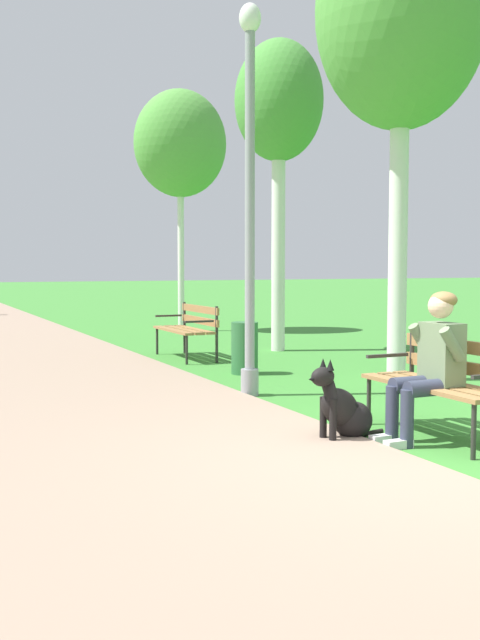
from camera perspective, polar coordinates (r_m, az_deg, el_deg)
ground_plane at (r=5.90m, az=15.26°, el=-10.37°), size 120.00×120.00×0.00m
park_bench_near at (r=6.62m, az=15.33°, el=-4.25°), size 0.55×1.50×0.85m
park_bench_mid at (r=11.77m, az=-3.90°, el=-0.44°), size 0.55×1.50×0.85m
person_seated_on_near_bench at (r=6.42m, az=14.33°, el=-2.98°), size 0.74×0.49×1.25m
dog_black at (r=6.36m, az=7.92°, el=-6.80°), size 0.83×0.34×0.71m
lamp_post_near at (r=8.38m, az=0.75°, el=9.40°), size 0.24×0.24×4.30m
birch_tree_second at (r=10.13m, az=12.18°, el=21.79°), size 2.12×2.15×6.03m
birch_tree_third at (r=13.02m, az=2.97°, el=15.93°), size 1.47×1.56×5.21m
birch_tree_fourth at (r=16.77m, az=-4.56°, el=13.18°), size 2.04×1.77×5.26m
litter_bin at (r=10.08m, az=0.36°, el=-2.14°), size 0.36×0.36×0.70m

